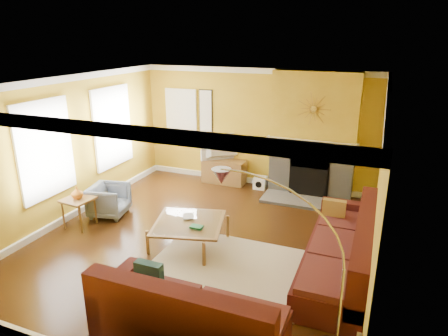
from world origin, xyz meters
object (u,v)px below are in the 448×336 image
at_px(coffee_table, 189,233).
at_px(media_console, 224,171).
at_px(arc_lamp, 283,277).
at_px(side_table, 80,212).
at_px(sectional_sofa, 261,250).
at_px(armchair, 109,200).

height_order(coffee_table, media_console, media_console).
bearing_deg(arc_lamp, side_table, 157.11).
relative_size(sectional_sofa, arc_lamp, 1.86).
height_order(media_console, arc_lamp, arc_lamp).
distance_m(sectional_sofa, coffee_table, 1.47).
relative_size(media_console, side_table, 1.85).
xyz_separation_m(sectional_sofa, side_table, (-3.59, 0.34, -0.18)).
bearing_deg(coffee_table, side_table, -177.20).
bearing_deg(armchair, side_table, 147.90).
bearing_deg(coffee_table, media_console, 100.70).
distance_m(side_table, arc_lamp, 4.68).
bearing_deg(arc_lamp, coffee_table, 137.03).
height_order(sectional_sofa, media_console, sectional_sofa).
distance_m(armchair, side_table, 0.63).
distance_m(sectional_sofa, armchair, 3.50).
bearing_deg(sectional_sofa, coffee_table, 161.96).
distance_m(coffee_table, arc_lamp, 2.91).
relative_size(coffee_table, arc_lamp, 0.52).
distance_m(coffee_table, armchair, 2.05).
xyz_separation_m(sectional_sofa, coffee_table, (-1.38, 0.45, -0.23)).
bearing_deg(media_console, sectional_sofa, -60.68).
distance_m(sectional_sofa, media_console, 4.00).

